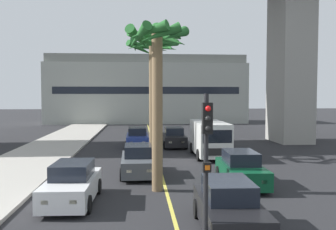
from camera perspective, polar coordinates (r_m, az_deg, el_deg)
The scene contains 12 objects.
lane_stripe_center at distance 24.95m, azimuth -1.82°, elevation -6.47°, with size 0.14×56.00×0.01m, color #DBCC4C.
pier_building_backdrop at distance 55.60m, azimuth -3.33°, elevation 3.92°, with size 29.27×8.04×9.99m.
car_queue_front at distance 17.36m, azimuth 11.34°, elevation -8.36°, with size 1.96×4.16×1.56m.
car_queue_second at distance 19.22m, azimuth -4.67°, elevation -7.20°, with size 1.91×4.14×1.56m.
car_queue_third at distance 14.79m, azimuth -14.74°, elevation -10.43°, with size 1.93×4.15×1.56m.
car_queue_fourth at distance 29.38m, azimuth -4.82°, elevation -3.61°, with size 1.87×4.12×1.56m.
car_queue_fifth at distance 11.62m, azimuth 9.46°, elevation -14.14°, with size 1.95×4.16×1.56m.
car_queue_sixth at distance 29.43m, azimuth 0.95°, elevation -3.59°, with size 1.85×4.11×1.56m.
delivery_van at distance 24.77m, azimuth 6.51°, elevation -3.56°, with size 2.19×5.27×2.36m.
traffic_light_median_near at distance 9.06m, azimuth 6.04°, elevation -6.09°, with size 0.24×0.37×4.20m.
palm_tree_near_median at distance 24.23m, azimuth -2.43°, elevation 8.45°, with size 3.58×3.61×7.92m.
palm_tree_mid_median at distance 15.75m, azimuth -1.69°, elevation 8.51°, with size 2.81×2.81×7.24m.
Camera 1 is at (-1.15, -0.57, 4.16)m, focal length 39.01 mm.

